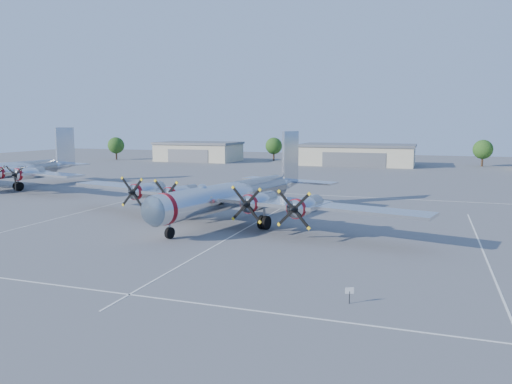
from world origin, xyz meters
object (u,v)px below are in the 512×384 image
(tree_far_west, at_px, (116,145))
(tree_east, at_px, (483,149))
(hangar_west, at_px, (199,151))
(hangar_center, at_px, (357,155))
(main_bomber_b29, at_px, (234,221))
(tree_west, at_px, (274,146))
(bomber_west, at_px, (11,188))
(info_placard, at_px, (350,292))

(tree_far_west, relative_size, tree_east, 1.00)
(hangar_west, height_order, hangar_center, same)
(hangar_west, xyz_separation_m, main_bomber_b29, (42.37, -79.61, -2.71))
(hangar_west, bearing_deg, tree_west, 21.89)
(hangar_west, relative_size, bomber_west, 0.60)
(hangar_center, xyz_separation_m, tree_west, (-25.00, 8.04, 1.51))
(bomber_west, bearing_deg, tree_east, 54.40)
(tree_east, bearing_deg, hangar_west, -175.40)
(tree_far_west, height_order, tree_west, same)
(hangar_center, height_order, tree_far_west, tree_far_west)
(hangar_west, xyz_separation_m, bomber_west, (-3.23, -65.24, -2.71))
(tree_west, bearing_deg, tree_far_west, -165.07)
(bomber_west, bearing_deg, hangar_center, 65.59)
(hangar_center, height_order, main_bomber_b29, hangar_center)
(tree_far_west, relative_size, bomber_west, 0.18)
(bomber_west, height_order, info_placard, bomber_west)
(hangar_center, distance_m, bomber_west, 81.18)
(tree_east, height_order, bomber_west, tree_east)
(tree_far_west, height_order, info_placard, tree_far_west)
(tree_east, relative_size, main_bomber_b29, 0.15)
(tree_far_west, bearing_deg, tree_east, 5.71)
(main_bomber_b29, xyz_separation_m, bomber_west, (-45.60, 14.37, 0.00))
(hangar_center, xyz_separation_m, tree_east, (30.00, 6.04, 1.51))
(tree_west, bearing_deg, bomber_west, -107.59)
(tree_west, relative_size, info_placard, 6.79)
(main_bomber_b29, bearing_deg, bomber_west, 176.29)
(tree_east, xyz_separation_m, main_bomber_b29, (-32.63, -85.65, -4.22))
(hangar_west, height_order, tree_west, tree_west)
(hangar_center, distance_m, info_placard, 101.89)
(tree_far_west, relative_size, tree_west, 1.00)
(hangar_center, xyz_separation_m, main_bomber_b29, (-2.63, -79.61, -2.71))
(tree_west, xyz_separation_m, bomber_west, (-23.23, -73.28, -4.22))
(hangar_center, bearing_deg, tree_west, 162.18)
(hangar_center, bearing_deg, hangar_west, 180.00)
(tree_far_west, xyz_separation_m, info_placard, (83.25, -97.04, -3.53))
(hangar_center, height_order, tree_east, tree_east)
(hangar_center, distance_m, tree_west, 26.30)
(bomber_west, bearing_deg, info_placard, -18.12)
(tree_west, bearing_deg, hangar_center, -17.82)
(hangar_center, bearing_deg, tree_east, 11.38)
(hangar_west, relative_size, main_bomber_b29, 0.52)
(main_bomber_b29, relative_size, bomber_west, 1.16)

